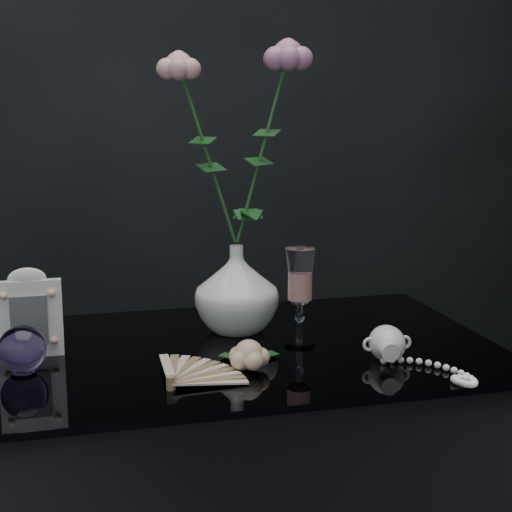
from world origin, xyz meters
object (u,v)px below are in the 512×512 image
object	(u,v)px
paperweight	(22,349)
loose_rose	(249,355)
vase	(237,289)
picture_frame	(29,312)
pearl_jar	(387,342)
wine_glass	(300,297)

from	to	relation	value
paperweight	loose_rose	size ratio (longest dim) A/B	0.52
vase	picture_frame	xyz separation A→B (m)	(-0.38, -0.06, -0.00)
picture_frame	pearl_jar	distance (m)	0.62
picture_frame	pearl_jar	xyz separation A→B (m)	(0.59, -0.17, -0.05)
picture_frame	paperweight	world-z (taller)	picture_frame
paperweight	wine_glass	bearing A→B (deg)	3.32
wine_glass	pearl_jar	size ratio (longest dim) A/B	0.80
wine_glass	loose_rose	distance (m)	0.18
vase	pearl_jar	distance (m)	0.31
picture_frame	vase	bearing A→B (deg)	8.65
wine_glass	pearl_jar	bearing A→B (deg)	-44.85
wine_glass	loose_rose	xyz separation A→B (m)	(-0.12, -0.11, -0.06)
wine_glass	pearl_jar	xyz separation A→B (m)	(0.12, -0.12, -0.06)
loose_rose	pearl_jar	distance (m)	0.24
vase	loose_rose	world-z (taller)	vase
wine_glass	pearl_jar	distance (m)	0.18
paperweight	vase	bearing A→B (deg)	19.31
loose_rose	pearl_jar	bearing A→B (deg)	4.68
vase	pearl_jar	bearing A→B (deg)	-47.14
paperweight	picture_frame	bearing A→B (deg)	82.61
vase	wine_glass	world-z (taller)	wine_glass
wine_glass	paperweight	size ratio (longest dim) A/B	2.28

